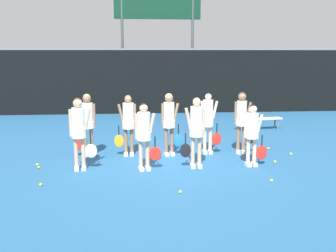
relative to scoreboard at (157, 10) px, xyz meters
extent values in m
plane|color=#235684|center=(-0.33, -10.02, -4.96)|extent=(140.00, 140.00, 0.00)
cube|color=black|center=(-0.33, -1.63, -3.46)|extent=(60.00, 0.06, 2.99)
cube|color=slate|center=(-0.33, -1.63, -1.93)|extent=(60.00, 0.08, 0.08)
cylinder|color=#515156|center=(-1.78, 0.00, -1.81)|extent=(0.14, 0.14, 6.28)
cylinder|color=#515156|center=(1.78, 0.00, -1.81)|extent=(0.14, 0.14, 6.28)
cube|color=#0F3823|center=(0.00, 0.00, 0.44)|extent=(4.34, 0.12, 1.77)
cube|color=silver|center=(3.47, -6.00, -4.54)|extent=(1.83, 0.60, 0.04)
cylinder|color=slate|center=(4.18, -5.78, -4.76)|extent=(0.06, 0.06, 0.40)
cylinder|color=slate|center=(4.21, -6.03, -4.76)|extent=(0.06, 0.06, 0.40)
cylinder|color=slate|center=(2.72, -5.98, -4.76)|extent=(0.06, 0.06, 0.40)
cylinder|color=slate|center=(2.75, -6.23, -4.76)|extent=(0.06, 0.06, 0.40)
cylinder|color=tan|center=(-2.51, -10.61, -4.52)|extent=(0.10, 0.10, 0.86)
cylinder|color=tan|center=(-2.68, -10.63, -4.52)|extent=(0.10, 0.10, 0.86)
cube|color=white|center=(-2.50, -10.64, -4.91)|extent=(0.14, 0.25, 0.09)
cube|color=white|center=(-2.68, -10.66, -4.91)|extent=(0.14, 0.25, 0.09)
cylinder|color=white|center=(-2.59, -10.62, -4.01)|extent=(0.37, 0.37, 0.23)
cylinder|color=white|center=(-2.59, -10.62, -3.74)|extent=(0.32, 0.32, 0.71)
sphere|color=tan|center=(-2.59, -10.62, -3.27)|extent=(0.23, 0.23, 0.23)
sphere|color=#4C331E|center=(-2.60, -10.60, -3.24)|extent=(0.21, 0.21, 0.21)
cylinder|color=tan|center=(-2.40, -10.59, -3.75)|extent=(0.22, 0.10, 0.67)
cylinder|color=tan|center=(-2.78, -10.64, -3.75)|extent=(0.08, 0.08, 0.67)
cylinder|color=black|center=(-2.31, -10.61, -4.17)|extent=(0.03, 0.03, 0.26)
ellipsoid|color=silver|center=(-2.31, -10.61, -4.48)|extent=(0.30, 0.03, 0.36)
cylinder|color=tan|center=(-0.90, -10.77, -4.55)|extent=(0.10, 0.10, 0.80)
cylinder|color=tan|center=(-1.07, -10.80, -4.55)|extent=(0.10, 0.10, 0.80)
cube|color=white|center=(-0.90, -10.80, -4.91)|extent=(0.15, 0.26, 0.09)
cube|color=white|center=(-1.07, -10.83, -4.91)|extent=(0.15, 0.26, 0.09)
cylinder|color=white|center=(-0.99, -10.78, -4.09)|extent=(0.36, 0.36, 0.19)
cylinder|color=white|center=(-0.99, -10.78, -3.82)|extent=(0.32, 0.32, 0.66)
sphere|color=tan|center=(-0.99, -10.78, -3.39)|extent=(0.21, 0.21, 0.21)
sphere|color=black|center=(-0.99, -10.76, -3.36)|extent=(0.19, 0.19, 0.19)
cylinder|color=tan|center=(-0.79, -10.75, -3.84)|extent=(0.22, 0.11, 0.63)
cylinder|color=tan|center=(-1.17, -10.82, -3.84)|extent=(0.08, 0.08, 0.63)
cylinder|color=black|center=(-0.71, -10.75, -4.24)|extent=(0.03, 0.03, 0.26)
ellipsoid|color=red|center=(-0.71, -10.75, -4.55)|extent=(0.31, 0.03, 0.37)
cylinder|color=tan|center=(0.43, -10.67, -4.53)|extent=(0.10, 0.10, 0.85)
cylinder|color=tan|center=(0.25, -10.67, -4.53)|extent=(0.10, 0.10, 0.85)
cube|color=white|center=(0.43, -10.70, -4.91)|extent=(0.11, 0.24, 0.09)
cube|color=white|center=(0.25, -10.70, -4.91)|extent=(0.11, 0.24, 0.09)
cylinder|color=white|center=(0.34, -10.67, -4.02)|extent=(0.36, 0.36, 0.22)
cylinder|color=white|center=(0.34, -10.67, -3.74)|extent=(0.31, 0.31, 0.72)
sphere|color=tan|center=(0.34, -10.67, -3.28)|extent=(0.20, 0.20, 0.20)
sphere|color=#D8B772|center=(0.34, -10.65, -3.25)|extent=(0.19, 0.19, 0.19)
cylinder|color=tan|center=(0.14, -10.67, -3.75)|extent=(0.22, 0.08, 0.69)
cylinder|color=tan|center=(0.53, -10.67, -3.75)|extent=(0.08, 0.08, 0.69)
cylinder|color=black|center=(0.06, -10.69, -4.18)|extent=(0.03, 0.03, 0.26)
ellipsoid|color=black|center=(0.06, -10.69, -4.50)|extent=(0.28, 0.03, 0.36)
cylinder|color=beige|center=(1.87, -10.63, -4.57)|extent=(0.10, 0.10, 0.76)
cylinder|color=beige|center=(1.71, -10.65, -4.57)|extent=(0.10, 0.10, 0.76)
cube|color=white|center=(1.88, -10.66, -4.91)|extent=(0.13, 0.25, 0.09)
cube|color=white|center=(1.71, -10.68, -4.91)|extent=(0.13, 0.25, 0.09)
cylinder|color=white|center=(1.79, -10.64, -4.12)|extent=(0.35, 0.35, 0.19)
cylinder|color=white|center=(1.79, -10.64, -3.88)|extent=(0.31, 0.31, 0.62)
sphere|color=beige|center=(1.79, -10.64, -3.47)|extent=(0.21, 0.21, 0.21)
sphere|color=black|center=(1.79, -10.62, -3.44)|extent=(0.19, 0.19, 0.19)
cylinder|color=beige|center=(1.98, -10.63, -3.90)|extent=(0.20, 0.09, 0.59)
cylinder|color=beige|center=(1.61, -10.66, -3.90)|extent=(0.08, 0.08, 0.59)
cylinder|color=black|center=(2.06, -10.64, -4.28)|extent=(0.03, 0.03, 0.28)
ellipsoid|color=red|center=(2.06, -10.64, -4.61)|extent=(0.30, 0.03, 0.38)
cylinder|color=#8C664C|center=(-2.44, -9.31, -4.53)|extent=(0.10, 0.10, 0.84)
cylinder|color=#8C664C|center=(-2.61, -9.33, -4.53)|extent=(0.10, 0.10, 0.84)
cube|color=white|center=(-2.44, -9.34, -4.91)|extent=(0.13, 0.25, 0.09)
cube|color=white|center=(-2.61, -9.36, -4.91)|extent=(0.13, 0.25, 0.09)
cylinder|color=white|center=(-2.53, -9.32, -4.05)|extent=(0.35, 0.35, 0.19)
cylinder|color=white|center=(-2.53, -9.32, -3.77)|extent=(0.31, 0.31, 0.68)
sphere|color=#8C664C|center=(-2.53, -9.32, -3.32)|extent=(0.23, 0.23, 0.23)
sphere|color=#D8B772|center=(-2.53, -9.30, -3.29)|extent=(0.21, 0.21, 0.21)
cylinder|color=#8C664C|center=(-2.72, -9.33, -3.78)|extent=(0.21, 0.09, 0.65)
cylinder|color=#8C664C|center=(-2.34, -9.31, -3.78)|extent=(0.08, 0.08, 0.65)
cylinder|color=black|center=(-2.80, -9.36, -4.21)|extent=(0.03, 0.03, 0.29)
ellipsoid|color=red|center=(-2.80, -9.36, -4.56)|extent=(0.30, 0.03, 0.40)
cylinder|color=#8C664C|center=(-1.31, -9.33, -4.54)|extent=(0.10, 0.10, 0.82)
cylinder|color=#8C664C|center=(-1.47, -9.33, -4.54)|extent=(0.10, 0.10, 0.82)
cube|color=white|center=(-1.31, -9.36, -4.91)|extent=(0.11, 0.24, 0.09)
cube|color=white|center=(-1.47, -9.36, -4.91)|extent=(0.11, 0.24, 0.09)
cylinder|color=white|center=(-1.39, -9.33, -4.05)|extent=(0.35, 0.35, 0.23)
cylinder|color=white|center=(-1.39, -9.33, -3.79)|extent=(0.31, 0.31, 0.69)
sphere|color=#8C664C|center=(-1.39, -9.33, -3.34)|extent=(0.20, 0.20, 0.20)
sphere|color=olive|center=(-1.39, -9.31, -3.32)|extent=(0.18, 0.18, 0.18)
cylinder|color=#8C664C|center=(-1.58, -9.33, -3.80)|extent=(0.21, 0.08, 0.66)
cylinder|color=#8C664C|center=(-1.21, -9.33, -3.80)|extent=(0.08, 0.08, 0.66)
cylinder|color=black|center=(-1.66, -9.35, -4.21)|extent=(0.03, 0.03, 0.26)
ellipsoid|color=orange|center=(-1.66, -9.35, -4.52)|extent=(0.27, 0.03, 0.36)
cylinder|color=#8C664C|center=(-0.16, -9.40, -4.53)|extent=(0.10, 0.10, 0.84)
cylinder|color=#8C664C|center=(-0.33, -9.43, -4.53)|extent=(0.10, 0.10, 0.84)
cube|color=white|center=(-0.16, -9.43, -4.91)|extent=(0.15, 0.26, 0.09)
cube|color=white|center=(-0.32, -9.46, -4.91)|extent=(0.15, 0.26, 0.09)
cylinder|color=white|center=(-0.25, -9.42, -4.04)|extent=(0.35, 0.35, 0.20)
cylinder|color=white|center=(-0.25, -9.42, -3.77)|extent=(0.31, 0.31, 0.68)
sphere|color=#8C664C|center=(-0.25, -9.42, -3.31)|extent=(0.23, 0.23, 0.23)
sphere|color=#D8B772|center=(-0.25, -9.40, -3.28)|extent=(0.21, 0.21, 0.21)
cylinder|color=#8C664C|center=(-0.06, -9.38, -3.78)|extent=(0.22, 0.12, 0.65)
cylinder|color=#8C664C|center=(-0.42, -9.45, -3.78)|extent=(0.08, 0.08, 0.65)
cylinder|color=black|center=(0.03, -9.38, -4.20)|extent=(0.03, 0.03, 0.28)
ellipsoid|color=blue|center=(0.03, -9.38, -4.53)|extent=(0.27, 0.03, 0.39)
cylinder|color=beige|center=(0.97, -9.30, -4.53)|extent=(0.10, 0.10, 0.84)
cylinder|color=beige|center=(0.81, -9.30, -4.53)|extent=(0.10, 0.10, 0.84)
cube|color=white|center=(0.97, -9.33, -4.91)|extent=(0.11, 0.24, 0.09)
cube|color=white|center=(0.81, -9.33, -4.91)|extent=(0.11, 0.24, 0.09)
cylinder|color=white|center=(0.89, -9.30, -4.02)|extent=(0.33, 0.33, 0.26)
cylinder|color=white|center=(0.89, -9.30, -3.75)|extent=(0.29, 0.29, 0.72)
sphere|color=beige|center=(0.89, -9.30, -3.29)|extent=(0.19, 0.19, 0.19)
sphere|color=black|center=(0.89, -9.28, -3.27)|extent=(0.18, 0.18, 0.18)
cylinder|color=beige|center=(1.07, -9.30, -3.76)|extent=(0.22, 0.08, 0.69)
cylinder|color=beige|center=(0.72, -9.30, -3.76)|extent=(0.08, 0.08, 0.69)
cylinder|color=black|center=(1.15, -9.32, -4.20)|extent=(0.03, 0.03, 0.27)
ellipsoid|color=red|center=(1.15, -9.32, -4.52)|extent=(0.27, 0.03, 0.38)
cylinder|color=#8C664C|center=(1.94, -9.34, -4.53)|extent=(0.10, 0.10, 0.85)
cylinder|color=#8C664C|center=(1.79, -9.33, -4.53)|extent=(0.10, 0.10, 0.85)
cube|color=white|center=(1.94, -9.37, -4.91)|extent=(0.14, 0.25, 0.09)
cube|color=white|center=(1.79, -9.36, -4.91)|extent=(0.14, 0.25, 0.09)
cylinder|color=white|center=(1.87, -9.33, -4.03)|extent=(0.33, 0.33, 0.21)
cylinder|color=white|center=(1.87, -9.33, -3.76)|extent=(0.29, 0.29, 0.69)
sphere|color=#8C664C|center=(1.87, -9.33, -3.30)|extent=(0.23, 0.23, 0.23)
sphere|color=#4C331E|center=(1.87, -9.31, -3.27)|extent=(0.21, 0.21, 0.21)
cylinder|color=#8C664C|center=(2.05, -9.36, -3.77)|extent=(0.22, 0.10, 0.66)
cylinder|color=#8C664C|center=(1.70, -9.32, -3.77)|extent=(0.08, 0.08, 0.66)
cylinder|color=black|center=(2.13, -9.38, -4.19)|extent=(0.03, 0.03, 0.26)
ellipsoid|color=black|center=(2.13, -9.38, -4.50)|extent=(0.26, 0.03, 0.36)
sphere|color=#CCE033|center=(2.50, -10.47, -4.92)|extent=(0.07, 0.07, 0.07)
sphere|color=#CCE033|center=(1.88, -11.96, -4.92)|extent=(0.07, 0.07, 0.07)
sphere|color=#CCE033|center=(3.25, -9.71, -4.92)|extent=(0.07, 0.07, 0.07)
sphere|color=#CCE033|center=(2.82, -9.03, -4.92)|extent=(0.07, 0.07, 0.07)
sphere|color=#CCE033|center=(-0.26, -9.02, -4.92)|extent=(0.07, 0.07, 0.07)
sphere|color=#CCE033|center=(1.77, -9.73, -4.92)|extent=(0.07, 0.07, 0.07)
sphere|color=#CCE033|center=(-3.66, -10.43, -4.92)|extent=(0.06, 0.06, 0.06)
sphere|color=#CCE033|center=(-0.28, -12.51, -4.92)|extent=(0.07, 0.07, 0.07)
sphere|color=#CCE033|center=(-3.30, -11.80, -4.92)|extent=(0.07, 0.07, 0.07)
sphere|color=#CCE033|center=(-3.75, -10.21, -4.92)|extent=(0.07, 0.07, 0.07)
camera|label=1|loc=(-1.20, -20.29, -2.02)|focal=42.00mm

